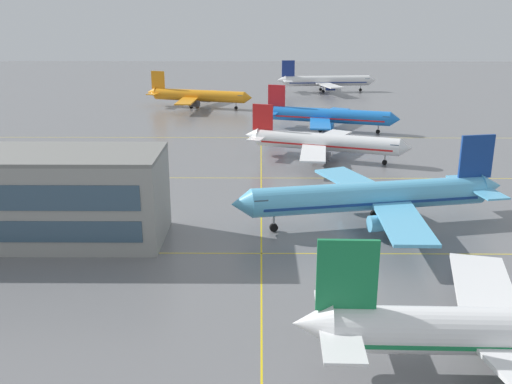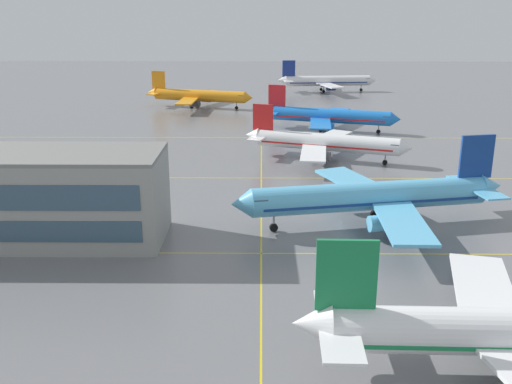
{
  "view_description": "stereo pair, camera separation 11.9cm",
  "coord_description": "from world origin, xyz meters",
  "px_view_note": "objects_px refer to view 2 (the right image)",
  "views": [
    {
      "loc": [
        -0.15,
        -36.97,
        30.5
      ],
      "look_at": [
        -0.78,
        44.2,
        4.51
      ],
      "focal_mm": 41.18,
      "sensor_mm": 36.0,
      "label": 1
    },
    {
      "loc": [
        -0.04,
        -36.97,
        30.5
      ],
      "look_at": [
        -0.78,
        44.2,
        4.51
      ],
      "focal_mm": 41.18,
      "sensor_mm": 36.0,
      "label": 2
    }
  ],
  "objects_px": {
    "airliner_far_right_stand": "(198,96)",
    "airliner_distant_taxiway": "(326,81)",
    "airliner_second_row": "(373,196)",
    "airliner_third_row": "(324,142)",
    "airliner_far_left_stand": "(328,116)"
  },
  "relations": [
    {
      "from": "airliner_second_row",
      "to": "airliner_third_row",
      "type": "relative_size",
      "value": 1.2
    },
    {
      "from": "airliner_second_row",
      "to": "airliner_far_left_stand",
      "type": "distance_m",
      "value": 66.79
    },
    {
      "from": "airliner_second_row",
      "to": "airliner_distant_taxiway",
      "type": "distance_m",
      "value": 136.69
    },
    {
      "from": "airliner_far_right_stand",
      "to": "airliner_distant_taxiway",
      "type": "xyz_separation_m",
      "value": [
        43.21,
        35.13,
        0.2
      ]
    },
    {
      "from": "airliner_second_row",
      "to": "airliner_third_row",
      "type": "distance_m",
      "value": 37.46
    },
    {
      "from": "airliner_third_row",
      "to": "airliner_far_right_stand",
      "type": "bearing_deg",
      "value": 116.84
    },
    {
      "from": "airliner_second_row",
      "to": "airliner_distant_taxiway",
      "type": "xyz_separation_m",
      "value": [
        7.71,
        136.47,
        -0.44
      ]
    },
    {
      "from": "airliner_second_row",
      "to": "airliner_distant_taxiway",
      "type": "bearing_deg",
      "value": 86.77
    },
    {
      "from": "airliner_second_row",
      "to": "airliner_far_right_stand",
      "type": "bearing_deg",
      "value": 109.31
    },
    {
      "from": "airliner_far_left_stand",
      "to": "airliner_distant_taxiway",
      "type": "relative_size",
      "value": 0.95
    },
    {
      "from": "airliner_far_left_stand",
      "to": "airliner_second_row",
      "type": "bearing_deg",
      "value": -90.76
    },
    {
      "from": "airliner_far_left_stand",
      "to": "airliner_far_right_stand",
      "type": "distance_m",
      "value": 50.18
    },
    {
      "from": "airliner_distant_taxiway",
      "to": "airliner_far_left_stand",
      "type": "bearing_deg",
      "value": -95.6
    },
    {
      "from": "airliner_third_row",
      "to": "airliner_distant_taxiway",
      "type": "distance_m",
      "value": 99.73
    },
    {
      "from": "airliner_third_row",
      "to": "airliner_far_right_stand",
      "type": "relative_size",
      "value": 0.99
    }
  ]
}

